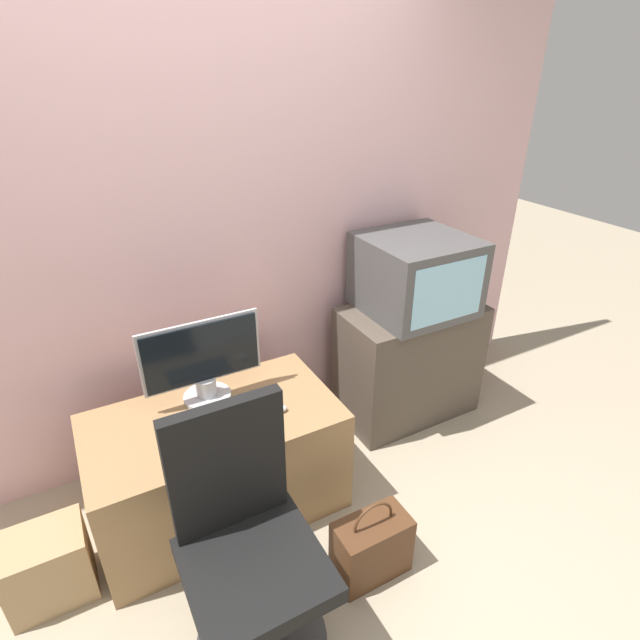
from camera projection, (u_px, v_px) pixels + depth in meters
name	position (u px, v px, depth m)	size (l,w,h in m)	color
ground_plane	(332.00, 619.00, 2.01)	(12.00, 12.00, 0.00)	tan
wall_back	(200.00, 221.00, 2.43)	(4.40, 0.05, 2.60)	beige
desk	(218.00, 463.00, 2.39)	(1.13, 0.62, 0.57)	#937047
side_stand	(408.00, 361.00, 3.05)	(0.82, 0.46, 0.72)	#4C4238
main_monitor	(203.00, 362.00, 2.29)	(0.55, 0.22, 0.41)	#B2B2B7
keyboard	(232.00, 426.00, 2.18)	(0.32, 0.13, 0.01)	#2D2D2D
mouse	(281.00, 409.00, 2.28)	(0.06, 0.04, 0.03)	silver
crt_tv	(416.00, 275.00, 2.78)	(0.57, 0.56, 0.43)	#474747
office_chair	(248.00, 555.00, 1.77)	(0.50, 0.50, 1.01)	#333333
cardboard_box_lower	(48.00, 567.00, 2.04)	(0.32, 0.25, 0.32)	#A3845B
handbag	(371.00, 547.00, 2.13)	(0.32, 0.18, 0.40)	#4C2D19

